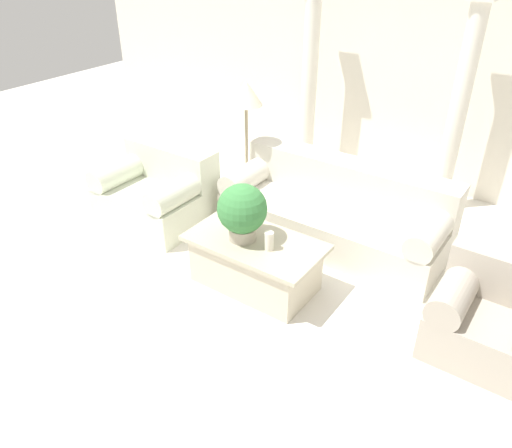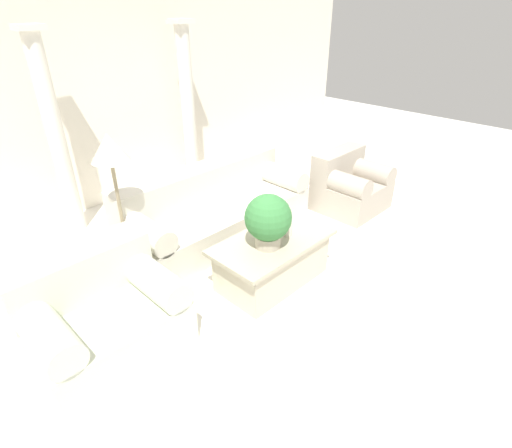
{
  "view_description": "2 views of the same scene",
  "coord_description": "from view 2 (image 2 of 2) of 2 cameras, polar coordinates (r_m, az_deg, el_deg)",
  "views": [
    {
      "loc": [
        2.21,
        -3.45,
        2.98
      ],
      "look_at": [
        -0.18,
        -0.05,
        0.47
      ],
      "focal_mm": 35.0,
      "sensor_mm": 36.0,
      "label": 1
    },
    {
      "loc": [
        -2.53,
        -2.6,
        2.59
      ],
      "look_at": [
        -0.06,
        -0.17,
        0.65
      ],
      "focal_mm": 28.0,
      "sensor_mm": 36.0,
      "label": 2
    }
  ],
  "objects": [
    {
      "name": "potted_plant",
      "position": [
        3.75,
        1.74,
        0.65
      ],
      "size": [
        0.45,
        0.45,
        0.54
      ],
      "color": "#B2A893",
      "rests_on": "coffee_table"
    },
    {
      "name": "floor_lamp",
      "position": [
        4.01,
        -20.1,
        9.1
      ],
      "size": [
        0.36,
        0.36,
        1.54
      ],
      "color": "gray",
      "rests_on": "ground_plane"
    },
    {
      "name": "pillar_candle",
      "position": [
        4.04,
        4.61,
        -0.52
      ],
      "size": [
        0.08,
        0.08,
        0.17
      ],
      "color": "silver",
      "rests_on": "coffee_table"
    },
    {
      "name": "ground_plane",
      "position": [
        4.46,
        -0.99,
        -6.24
      ],
      "size": [
        16.0,
        16.0,
        0.0
      ],
      "primitive_type": "plane",
      "color": "silver"
    },
    {
      "name": "column_right",
      "position": [
        6.1,
        -9.72,
        15.93
      ],
      "size": [
        0.28,
        0.28,
        2.39
      ],
      "color": "silver",
      "rests_on": "ground_plane"
    },
    {
      "name": "armchair",
      "position": [
        5.74,
        13.18,
        5.52
      ],
      "size": [
        0.91,
        0.81,
        0.79
      ],
      "color": "#ADA393",
      "rests_on": "ground_plane"
    },
    {
      "name": "wall_back",
      "position": [
        5.95,
        -20.66,
        17.97
      ],
      "size": [
        10.0,
        0.06,
        3.2
      ],
      "color": "silver",
      "rests_on": "ground_plane"
    },
    {
      "name": "coffee_table",
      "position": [
        4.13,
        2.34,
        -5.19
      ],
      "size": [
        1.26,
        0.7,
        0.5
      ],
      "color": "beige",
      "rests_on": "ground_plane"
    },
    {
      "name": "sofa_long",
      "position": [
        4.96,
        -5.96,
        2.1
      ],
      "size": [
        2.38,
        0.94,
        0.83
      ],
      "color": "beige",
      "rests_on": "ground_plane"
    },
    {
      "name": "column_left",
      "position": [
        5.26,
        -26.67,
        11.14
      ],
      "size": [
        0.28,
        0.28,
        2.39
      ],
      "color": "silver",
      "rests_on": "ground_plane"
    },
    {
      "name": "loveseat",
      "position": [
        3.61,
        -21.45,
        -11.51
      ],
      "size": [
        1.17,
        0.94,
        0.83
      ],
      "color": "beige",
      "rests_on": "ground_plane"
    }
  ]
}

